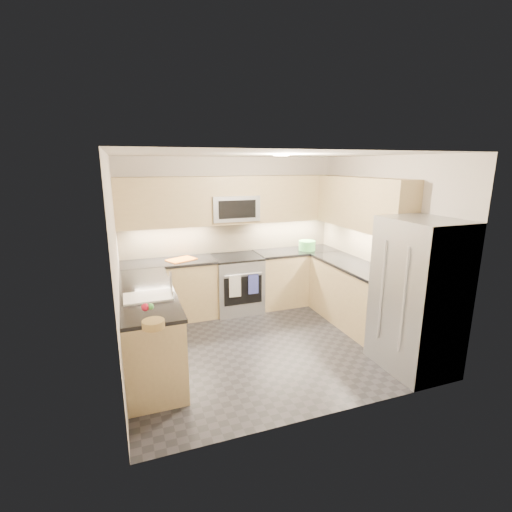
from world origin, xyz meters
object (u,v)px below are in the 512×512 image
at_px(cutting_board, 181,260).
at_px(gas_range, 237,284).
at_px(microwave, 234,208).
at_px(refrigerator, 418,296).
at_px(utensil_bowl, 307,245).
at_px(fruit_basket, 153,324).

bearing_deg(cutting_board, gas_range, -1.56).
relative_size(microwave, refrigerator, 0.42).
bearing_deg(cutting_board, refrigerator, -46.35).
relative_size(microwave, utensil_bowl, 2.67).
height_order(gas_range, microwave, microwave).
xyz_separation_m(refrigerator, fruit_basket, (-2.96, 0.07, 0.08)).
bearing_deg(cutting_board, fruit_basket, -104.64).
height_order(gas_range, refrigerator, refrigerator).
relative_size(gas_range, refrigerator, 0.51).
relative_size(gas_range, cutting_board, 2.18).
xyz_separation_m(gas_range, utensil_bowl, (1.26, -0.03, 0.57)).
xyz_separation_m(utensil_bowl, cutting_board, (-2.15, 0.06, -0.08)).
distance_m(microwave, cutting_board, 1.17).
bearing_deg(microwave, cutting_board, -173.51).
distance_m(cutting_board, fruit_basket, 2.46).
relative_size(microwave, fruit_basket, 3.76).
xyz_separation_m(gas_range, cutting_board, (-0.89, 0.02, 0.49)).
bearing_deg(microwave, gas_range, -90.00).
xyz_separation_m(microwave, refrigerator, (1.45, -2.55, -0.80)).
bearing_deg(refrigerator, cutting_board, 133.65).
relative_size(refrigerator, fruit_basket, 8.90).
xyz_separation_m(microwave, utensil_bowl, (1.26, -0.16, -0.68)).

